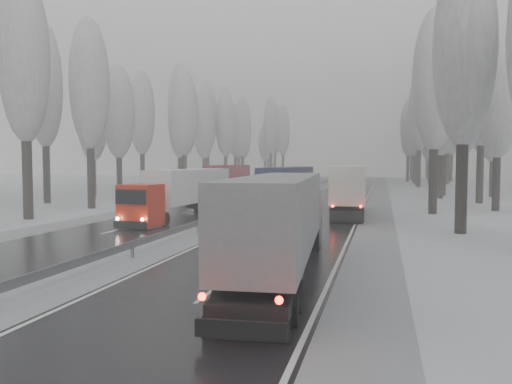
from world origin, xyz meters
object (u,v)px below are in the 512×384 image
at_px(truck_grey_tarp, 282,217).
at_px(truck_red_white, 185,189).
at_px(truck_cream_box, 347,186).
at_px(truck_red_red, 226,178).
at_px(box_truck_distant, 354,176).
at_px(truck_blue_box, 290,185).

relative_size(truck_grey_tarp, truck_red_white, 1.02).
height_order(truck_cream_box, truck_red_red, truck_cream_box).
relative_size(truck_grey_tarp, truck_cream_box, 0.95).
bearing_deg(truck_red_white, truck_cream_box, 27.65).
height_order(truck_cream_box, box_truck_distant, truck_cream_box).
bearing_deg(truck_red_red, truck_red_white, -79.78).
distance_m(truck_cream_box, truck_red_red, 23.70).
relative_size(truck_cream_box, truck_red_white, 1.08).
bearing_deg(truck_red_red, box_truck_distant, 73.70).
bearing_deg(truck_blue_box, truck_red_red, 128.03).
bearing_deg(box_truck_distant, truck_red_white, -96.46).
height_order(truck_grey_tarp, truck_blue_box, truck_blue_box).
bearing_deg(truck_cream_box, truck_red_red, 128.43).
bearing_deg(truck_blue_box, truck_grey_tarp, -78.00).
bearing_deg(box_truck_distant, truck_red_red, -105.28).
distance_m(truck_grey_tarp, truck_cream_box, 22.93).
height_order(box_truck_distant, truck_red_red, truck_red_red).
bearing_deg(truck_red_white, truck_blue_box, 52.48).
xyz_separation_m(truck_grey_tarp, truck_blue_box, (-4.33, 25.34, 0.04)).
bearing_deg(box_truck_distant, truck_grey_tarp, -87.61).
height_order(truck_cream_box, truck_red_white, truck_cream_box).
distance_m(truck_grey_tarp, truck_blue_box, 25.71).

